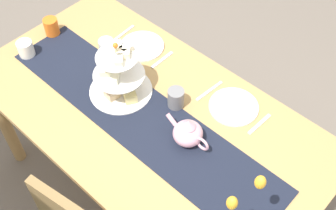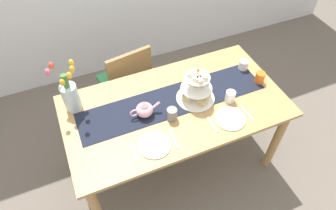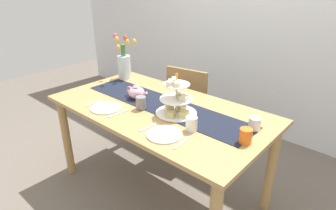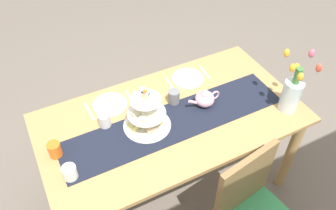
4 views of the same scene
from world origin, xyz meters
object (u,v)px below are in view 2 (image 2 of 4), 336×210
Objects in this scene: dining_table at (175,114)px; dinner_plate_right at (230,118)px; mug_orange at (260,77)px; mug_white_text at (230,97)px; tiered_cake_stand at (197,90)px; teapot at (144,109)px; fork_right at (213,125)px; chair_left at (127,81)px; fork_left at (134,152)px; cream_jug at (243,65)px; mug_grey at (172,114)px; dinner_plate_left at (154,145)px; tulip_vase at (70,94)px; knife_right at (247,113)px; knife_left at (174,138)px.

dinner_plate_right reaches higher than dining_table.
mug_white_text is at bearing -164.78° from mug_orange.
tiered_cake_stand reaches higher than teapot.
fork_right is 1.58× the size of mug_orange.
chair_left is 6.07× the size of fork_left.
cream_jug is at bearing 100.24° from mug_orange.
cream_jug is 0.89× the size of mug_grey.
dinner_plate_left is at bearing -94.78° from chair_left.
dinner_plate_right is at bearing -28.55° from tulip_vase.
tulip_vase is 2.54× the size of knife_right.
mug_grey is (-0.54, 0.17, 0.05)m from knife_right.
tulip_vase reaches higher than teapot.
mug_white_text reaches higher than knife_right.
tiered_cake_stand reaches higher than mug_white_text.
tulip_vase is at bearing 175.07° from cream_jug.
mug_grey is (0.12, -0.80, 0.33)m from chair_left.
teapot reaches higher than knife_left.
dinner_plate_left is at bearing -52.22° from tulip_vase.
teapot is 2.51× the size of mug_white_text.
mug_orange is (1.46, -0.31, -0.10)m from tulip_vase.
mug_white_text is at bearing 34.30° from fork_right.
teapot reaches higher than dining_table.
dinner_plate_left is 0.74m from knife_right.
chair_left is 1.04m from fork_left.
teapot reaches higher than dinner_plate_left.
dining_table is at bearing 120.91° from fork_right.
dinner_plate_right is at bearing -23.65° from mug_grey.
knife_left is at bearing -115.68° from dining_table.
dinner_plate_right is at bearing -149.34° from mug_orange.
chair_left reaches higher than dinner_plate_left.
knife_left is at bearing 180.00° from knife_right.
fork_left is at bearing 180.00° from knife_right.
dinner_plate_right is at bearing -63.61° from tiered_cake_stand.
tulip_vase is 5.09× the size of cream_jug.
mug_white_text reaches higher than cream_jug.
dining_table is 0.81m from tulip_vase.
mug_grey is (0.35, 0.17, 0.05)m from fork_left.
cream_jug reaches higher than dining_table.
tiered_cake_stand is at bearing 23.98° from mug_grey.
dining_table is 3.94× the size of tulip_vase.
dinner_plate_left reaches higher than knife_right.
cream_jug reaches higher than fork_right.
mug_orange is (0.57, 0.25, 0.04)m from fork_right.
mug_grey is (-0.78, -0.27, 0.01)m from cream_jug.
fork_right is 0.29m from mug_white_text.
tiered_cake_stand is 0.33m from dinner_plate_right.
tulip_vase is (-0.52, -0.41, 0.42)m from chair_left.
teapot is 0.31m from knife_left.
dinner_plate_right is 0.15m from fork_right.
chair_left is 2.10× the size of tulip_vase.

